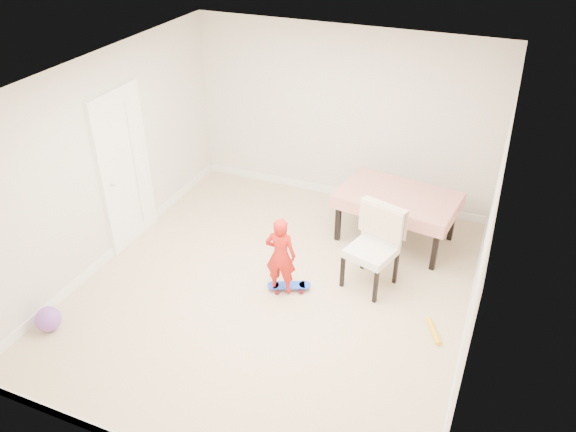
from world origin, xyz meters
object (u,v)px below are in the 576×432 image
at_px(dining_chair, 371,250).
at_px(child, 281,258).
at_px(skateboard, 289,287).
at_px(balloon, 48,319).
at_px(dining_table, 396,217).

height_order(dining_chair, child, dining_chair).
height_order(skateboard, balloon, balloon).
xyz_separation_m(dining_table, child, (-0.99, -1.63, 0.15)).
xyz_separation_m(dining_table, dining_chair, (-0.06, -1.09, 0.16)).
xyz_separation_m(child, balloon, (-2.12, -1.56, -0.36)).
distance_m(dining_table, balloon, 4.46).
distance_m(dining_table, skateboard, 1.83).
distance_m(dining_chair, skateboard, 1.09).
height_order(dining_table, skateboard, dining_table).
bearing_deg(child, skateboard, -146.32).
bearing_deg(balloon, dining_table, 45.70).
bearing_deg(dining_chair, child, -133.22).
distance_m(dining_table, child, 1.91).
relative_size(dining_chair, child, 1.04).
bearing_deg(skateboard, balloon, -167.14).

